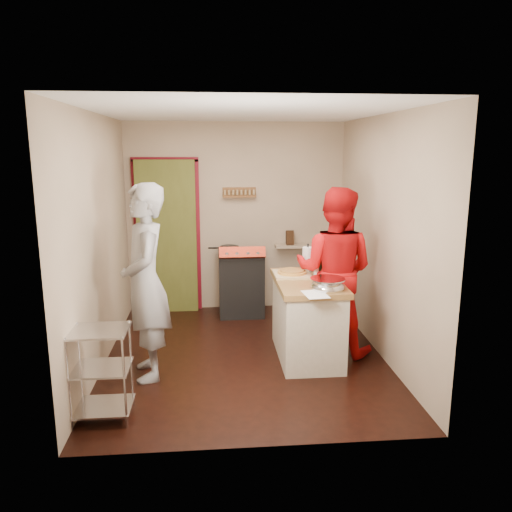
{
  "coord_description": "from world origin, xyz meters",
  "views": [
    {
      "loc": [
        -0.34,
        -5.16,
        2.24
      ],
      "look_at": [
        0.13,
        0.0,
        1.12
      ],
      "focal_mm": 35.0,
      "sensor_mm": 36.0,
      "label": 1
    }
  ],
  "objects_px": {
    "island": "(307,316)",
    "person_stripe": "(146,283)",
    "wire_shelving": "(101,369)",
    "stove": "(241,282)",
    "person_red": "(334,271)"
  },
  "relations": [
    {
      "from": "stove",
      "to": "island",
      "type": "relative_size",
      "value": 0.78
    },
    {
      "from": "island",
      "to": "wire_shelving",
      "type": "bearing_deg",
      "value": -150.29
    },
    {
      "from": "stove",
      "to": "person_red",
      "type": "bearing_deg",
      "value": -54.89
    },
    {
      "from": "stove",
      "to": "island",
      "type": "height_order",
      "value": "island"
    },
    {
      "from": "person_stripe",
      "to": "stove",
      "type": "bearing_deg",
      "value": 138.69
    },
    {
      "from": "island",
      "to": "person_stripe",
      "type": "height_order",
      "value": "person_stripe"
    },
    {
      "from": "person_stripe",
      "to": "person_red",
      "type": "bearing_deg",
      "value": 91.61
    },
    {
      "from": "stove",
      "to": "wire_shelving",
      "type": "xyz_separation_m",
      "value": [
        -1.33,
        -2.62,
        -0.01
      ]
    },
    {
      "from": "island",
      "to": "person_stripe",
      "type": "bearing_deg",
      "value": -169.19
    },
    {
      "from": "stove",
      "to": "person_red",
      "type": "relative_size",
      "value": 0.55
    },
    {
      "from": "stove",
      "to": "person_stripe",
      "type": "distance_m",
      "value": 2.16
    },
    {
      "from": "stove",
      "to": "person_stripe",
      "type": "relative_size",
      "value": 0.52
    },
    {
      "from": "island",
      "to": "person_stripe",
      "type": "distance_m",
      "value": 1.77
    },
    {
      "from": "wire_shelving",
      "to": "island",
      "type": "xyz_separation_m",
      "value": [
        1.96,
        1.12,
        0.02
      ]
    },
    {
      "from": "person_red",
      "to": "island",
      "type": "bearing_deg",
      "value": 52.33
    }
  ]
}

